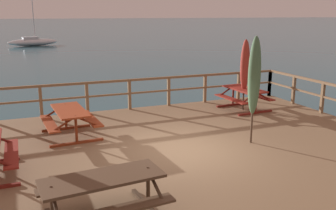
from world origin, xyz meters
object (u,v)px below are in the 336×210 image
object	(u,v)px
picnic_table_back_right	(244,94)
picnic_table_mid_right	(103,189)
sailboat_distant	(33,42)
patio_umbrella_short_back	(245,66)
picnic_table_mid_centre	(70,117)
patio_umbrella_short_mid	(254,76)

from	to	relation	value
picnic_table_back_right	picnic_table_mid_right	world-z (taller)	same
sailboat_distant	picnic_table_back_right	bearing A→B (deg)	-81.97
patio_umbrella_short_back	picnic_table_mid_right	bearing A→B (deg)	-138.77
picnic_table_back_right	patio_umbrella_short_back	size ratio (longest dim) A/B	0.71
picnic_table_back_right	picnic_table_mid_centre	xyz separation A→B (m)	(-6.10, -0.78, 0.00)
picnic_table_back_right	patio_umbrella_short_back	bearing A→B (deg)	-148.11
picnic_table_back_right	sailboat_distant	xyz separation A→B (m)	(-5.57, 39.48, -0.71)
picnic_table_mid_right	picnic_table_mid_centre	xyz separation A→B (m)	(0.08, 4.63, -0.01)
sailboat_distant	patio_umbrella_short_back	bearing A→B (deg)	-82.05
patio_umbrella_short_back	sailboat_distant	size ratio (longest dim) A/B	0.32
patio_umbrella_short_mid	picnic_table_mid_right	bearing A→B (deg)	-152.22
picnic_table_back_right	patio_umbrella_short_back	xyz separation A→B (m)	(-0.05, -0.03, 1.02)
patio_umbrella_short_back	sailboat_distant	bearing A→B (deg)	97.95
sailboat_distant	picnic_table_mid_centre	bearing A→B (deg)	-90.76
patio_umbrella_short_mid	sailboat_distant	distance (m)	42.77
sailboat_distant	patio_umbrella_short_mid	bearing A→B (deg)	-84.88
patio_umbrella_short_mid	picnic_table_mid_centre	bearing A→B (deg)	152.09
patio_umbrella_short_mid	sailboat_distant	size ratio (longest dim) A/B	0.36
picnic_table_mid_centre	patio_umbrella_short_mid	bearing A→B (deg)	-27.91
picnic_table_mid_right	picnic_table_mid_centre	world-z (taller)	same
patio_umbrella_short_mid	picnic_table_back_right	bearing A→B (deg)	60.22
picnic_table_mid_centre	patio_umbrella_short_back	xyz separation A→B (m)	(6.05, 0.75, 1.02)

